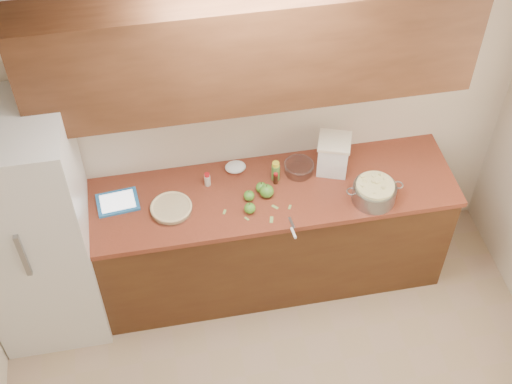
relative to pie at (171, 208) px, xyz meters
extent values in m
plane|color=white|center=(0.57, -1.42, 1.66)|extent=(3.60, 3.60, 0.00)
plane|color=beige|center=(0.57, 0.38, 0.36)|extent=(3.60, 0.00, 3.60)
cube|color=#4A2C14|center=(0.57, 0.05, -0.50)|extent=(2.60, 0.65, 0.88)
cube|color=#973C29|center=(0.57, 0.05, -0.04)|extent=(2.64, 0.68, 0.04)
cube|color=brown|center=(0.57, 0.21, 1.01)|extent=(2.60, 0.34, 0.70)
cube|color=silver|center=(-0.87, 0.02, -0.04)|extent=(0.70, 0.70, 1.80)
cylinder|color=silver|center=(0.00, 0.00, 0.00)|extent=(0.28, 0.28, 0.04)
cylinder|color=beige|center=(0.00, 0.00, 0.00)|extent=(0.25, 0.25, 0.03)
torus|color=beige|center=(0.00, 0.00, 0.01)|extent=(0.27, 0.27, 0.02)
cylinder|color=gray|center=(1.29, -0.14, 0.04)|extent=(0.28, 0.28, 0.12)
torus|color=gray|center=(1.14, -0.14, 0.08)|extent=(0.07, 0.07, 0.01)
torus|color=gray|center=(1.45, -0.14, 0.08)|extent=(0.07, 0.07, 0.01)
cylinder|color=#F1EBA2|center=(1.29, -0.14, 0.05)|extent=(0.24, 0.24, 0.13)
cube|color=white|center=(1.10, 0.18, 0.10)|extent=(0.25, 0.25, 0.24)
cube|color=#F2E4C1|center=(1.10, 0.18, 0.23)|extent=(0.27, 0.27, 0.02)
cube|color=#256FB2|center=(-0.33, 0.13, -0.01)|extent=(0.28, 0.23, 0.02)
cube|color=white|center=(-0.33, 0.13, 0.00)|extent=(0.23, 0.18, 0.00)
cube|color=gray|center=(0.73, -0.24, -0.02)|extent=(0.03, 0.10, 0.00)
cylinder|color=white|center=(0.72, -0.33, -0.01)|extent=(0.02, 0.09, 0.02)
cylinder|color=#4C8C38|center=(0.71, 0.15, 0.04)|extent=(0.06, 0.06, 0.12)
cylinder|color=yellow|center=(0.71, 0.15, 0.11)|extent=(0.05, 0.05, 0.03)
cylinder|color=beige|center=(0.26, 0.18, 0.02)|extent=(0.04, 0.04, 0.08)
cylinder|color=red|center=(0.26, 0.18, 0.07)|extent=(0.03, 0.03, 0.02)
cylinder|color=black|center=(0.70, 0.12, 0.01)|extent=(0.03, 0.03, 0.07)
cylinder|color=red|center=(0.70, 0.12, 0.06)|extent=(0.03, 0.03, 0.01)
cylinder|color=silver|center=(0.87, 0.19, 0.01)|extent=(0.19, 0.19, 0.07)
torus|color=silver|center=(0.87, 0.19, 0.05)|extent=(0.20, 0.20, 0.01)
ellipsoid|color=white|center=(0.46, 0.28, 0.01)|extent=(0.14, 0.12, 0.06)
sphere|color=#498C27|center=(0.50, 0.00, 0.01)|extent=(0.07, 0.07, 0.07)
cylinder|color=#3F2D19|center=(0.50, 0.00, 0.05)|extent=(0.01, 0.01, 0.01)
sphere|color=#498C27|center=(0.60, 0.06, 0.01)|extent=(0.07, 0.07, 0.07)
cylinder|color=#3F2D19|center=(0.60, 0.06, 0.06)|extent=(0.01, 0.01, 0.01)
sphere|color=#498C27|center=(0.49, -0.10, 0.01)|extent=(0.07, 0.07, 0.07)
cylinder|color=#3F2D19|center=(0.49, -0.10, 0.06)|extent=(0.01, 0.01, 0.01)
sphere|color=#498C27|center=(0.62, 0.01, 0.02)|extent=(0.09, 0.09, 0.09)
cylinder|color=#3F2D19|center=(0.62, 0.01, 0.08)|extent=(0.01, 0.01, 0.01)
cube|color=#84AB53|center=(0.66, -0.09, -0.02)|extent=(0.04, 0.05, 0.00)
cube|color=#84AB53|center=(0.33, -0.07, -0.02)|extent=(0.03, 0.04, 0.00)
cube|color=#84AB53|center=(0.46, -0.16, -0.02)|extent=(0.03, 0.04, 0.00)
cube|color=#84AB53|center=(0.61, -0.19, -0.02)|extent=(0.03, 0.06, 0.00)
cube|color=#84AB53|center=(0.75, -0.11, -0.02)|extent=(0.03, 0.04, 0.00)
camera|label=1|loc=(-0.01, -3.03, 3.41)|focal=50.00mm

